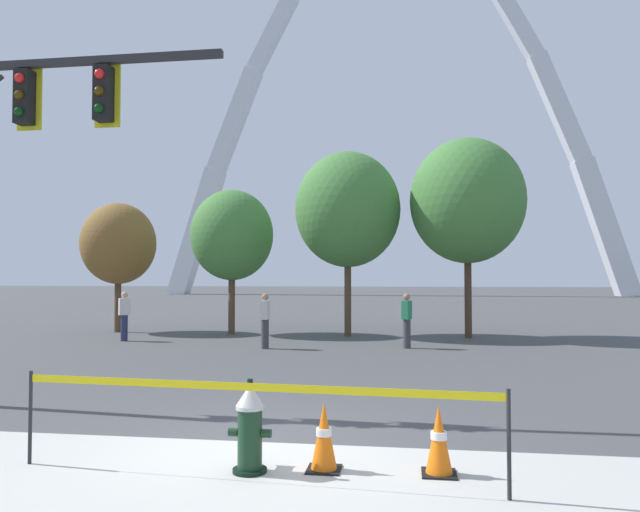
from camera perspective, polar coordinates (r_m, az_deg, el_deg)
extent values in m
plane|color=#474749|center=(7.66, -6.08, -17.68)|extent=(240.00, 240.00, 0.00)
cylinder|color=black|center=(6.75, -6.70, -19.63)|extent=(0.36, 0.36, 0.05)
cylinder|color=#14331E|center=(6.66, -6.69, -16.88)|extent=(0.26, 0.26, 0.62)
cylinder|color=#B7B7BC|center=(6.58, -6.68, -14.11)|extent=(0.30, 0.30, 0.04)
cone|color=#B7B7BC|center=(6.56, -6.68, -12.99)|extent=(0.30, 0.30, 0.22)
cylinder|color=black|center=(6.53, -6.67, -11.79)|extent=(0.06, 0.06, 0.06)
cylinder|color=#14331E|center=(6.69, -8.24, -16.26)|extent=(0.10, 0.09, 0.09)
cylinder|color=#14331E|center=(6.60, -5.12, -16.47)|extent=(0.10, 0.09, 0.09)
cylinder|color=#14331E|center=(6.85, -6.24, -16.72)|extent=(0.13, 0.14, 0.13)
cylinder|color=black|center=(6.93, -6.07, -16.56)|extent=(0.15, 0.03, 0.15)
cylinder|color=#232326|center=(7.57, -25.85, -13.67)|extent=(0.04, 0.04, 1.03)
cylinder|color=#232326|center=(6.08, 17.54, -16.75)|extent=(0.04, 0.04, 1.03)
cube|color=yellow|center=(6.29, -6.80, -12.26)|extent=(5.06, 0.35, 0.08)
cube|color=black|center=(6.76, 11.26, -19.67)|extent=(0.36, 0.36, 0.03)
cone|color=orange|center=(6.66, 11.23, -16.68)|extent=(0.28, 0.28, 0.70)
cylinder|color=white|center=(6.65, 11.23, -16.39)|extent=(0.17, 0.17, 0.08)
cube|color=black|center=(6.78, 0.38, -19.67)|extent=(0.36, 0.36, 0.03)
cone|color=orange|center=(6.68, 0.38, -16.68)|extent=(0.28, 0.28, 0.70)
cylinder|color=white|center=(6.67, 0.38, -16.39)|extent=(0.17, 0.17, 0.08)
cube|color=#232326|center=(11.37, -24.97, 16.26)|extent=(6.20, 0.12, 0.12)
cube|color=black|center=(11.38, -26.31, 13.38)|extent=(0.26, 0.24, 0.90)
cube|color=gold|center=(11.49, -25.90, 13.23)|extent=(0.44, 0.03, 1.04)
sphere|color=red|center=(11.35, -26.67, 14.89)|extent=(0.16, 0.16, 0.16)
sphere|color=#392706|center=(11.28, -26.69, 13.53)|extent=(0.16, 0.16, 0.16)
sphere|color=black|center=(11.21, -26.72, 12.15)|extent=(0.16, 0.16, 0.16)
cube|color=black|center=(10.67, -19.91, 14.33)|extent=(0.26, 0.24, 0.90)
cube|color=gold|center=(10.79, -19.55, 14.14)|extent=(0.44, 0.03, 1.04)
sphere|color=red|center=(10.64, -20.24, 15.95)|extent=(0.16, 0.16, 0.16)
sphere|color=#392706|center=(10.56, -20.26, 14.50)|extent=(0.16, 0.16, 0.16)
sphere|color=black|center=(10.49, -20.27, 13.04)|extent=(0.16, 0.16, 0.16)
cube|color=silver|center=(73.17, -11.63, 2.21)|extent=(6.69, 2.14, 15.49)
cube|color=silver|center=(73.91, -8.10, 12.59)|extent=(6.44, 1.92, 12.60)
cube|color=silver|center=(76.07, -4.50, 20.35)|extent=(6.16, 1.69, 9.72)
cube|color=silver|center=(75.40, 18.02, 20.65)|extent=(6.16, 1.69, 9.72)
cube|color=silver|center=(72.99, 21.78, 12.90)|extent=(6.44, 1.92, 12.60)
cube|color=silver|center=(72.01, 25.50, 2.43)|extent=(6.69, 2.14, 15.49)
cylinder|color=brown|center=(23.76, -18.69, -4.38)|extent=(0.24, 0.24, 2.08)
ellipsoid|color=brown|center=(23.78, -18.63, 1.14)|extent=(2.77, 2.77, 3.05)
cylinder|color=brown|center=(22.01, -8.40, -4.44)|extent=(0.24, 0.24, 2.25)
ellipsoid|color=#427A38|center=(22.04, -8.37, 2.00)|extent=(3.00, 3.00, 3.30)
cylinder|color=brown|center=(21.10, 2.66, -3.84)|extent=(0.24, 0.24, 2.78)
ellipsoid|color=#427A38|center=(21.22, 2.65, 4.44)|extent=(3.71, 3.71, 4.08)
cylinder|color=#473323|center=(20.99, 13.91, -3.61)|extent=(0.24, 0.24, 2.92)
ellipsoid|color=#427A38|center=(21.14, 13.84, 5.13)|extent=(3.89, 3.89, 4.28)
cylinder|color=#38383D|center=(17.70, 8.27, -7.33)|extent=(0.22, 0.22, 0.84)
cube|color=#23754C|center=(17.65, 8.25, -5.10)|extent=(0.31, 0.39, 0.54)
sphere|color=#936B4C|center=(17.63, 8.25, -3.87)|extent=(0.20, 0.20, 0.20)
cylinder|color=#38383D|center=(17.49, -5.25, -7.41)|extent=(0.22, 0.22, 0.84)
cube|color=beige|center=(17.44, -5.25, -5.15)|extent=(0.21, 0.35, 0.54)
sphere|color=#936B4C|center=(17.43, -5.24, -3.90)|extent=(0.20, 0.20, 0.20)
cylinder|color=#232847|center=(20.47, -18.13, -6.53)|extent=(0.22, 0.22, 0.84)
cube|color=beige|center=(20.42, -18.11, -4.60)|extent=(0.39, 0.36, 0.54)
sphere|color=tan|center=(20.41, -18.10, -3.53)|extent=(0.20, 0.20, 0.20)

